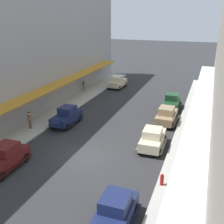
% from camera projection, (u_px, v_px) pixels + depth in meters
% --- Properties ---
extents(ground_plane, '(200.00, 200.00, 0.00)m').
position_uv_depth(ground_plane, '(86.00, 157.00, 21.58)').
color(ground_plane, '#2D2D30').
extents(sidewalk_left, '(3.00, 60.00, 0.15)m').
position_uv_depth(sidewalk_left, '(9.00, 142.00, 23.99)').
color(sidewalk_left, '#B7B5AD').
rests_on(sidewalk_left, ground).
extents(sidewalk_right, '(3.00, 60.00, 0.15)m').
position_uv_depth(sidewalk_right, '(182.00, 175.00, 19.13)').
color(sidewalk_right, '#B7B5AD').
rests_on(sidewalk_right, ground).
extents(parked_car_0, '(2.20, 4.28, 1.84)m').
position_uv_depth(parked_car_0, '(114.00, 213.00, 14.22)').
color(parked_car_0, '#19234C').
rests_on(parked_car_0, ground).
extents(parked_car_1, '(2.29, 4.31, 1.84)m').
position_uv_depth(parked_car_1, '(118.00, 82.00, 41.55)').
color(parked_car_1, beige).
rests_on(parked_car_1, ground).
extents(parked_car_2, '(2.21, 4.29, 1.84)m').
position_uv_depth(parked_car_2, '(167.00, 115.00, 27.91)').
color(parked_car_2, '#997F5B').
rests_on(parked_car_2, ground).
extents(parked_car_3, '(2.19, 4.28, 1.84)m').
position_uv_depth(parked_car_3, '(67.00, 116.00, 27.71)').
color(parked_car_3, '#19234C').
rests_on(parked_car_3, ground).
extents(parked_car_4, '(2.15, 4.26, 1.84)m').
position_uv_depth(parked_car_4, '(172.00, 102.00, 32.17)').
color(parked_car_4, '#193D23').
rests_on(parked_car_4, ground).
extents(parked_car_5, '(2.19, 4.28, 1.84)m').
position_uv_depth(parked_car_5, '(4.00, 157.00, 19.77)').
color(parked_car_5, '#591919').
rests_on(parked_car_5, ground).
extents(parked_car_6, '(2.23, 4.29, 1.84)m').
position_uv_depth(parked_car_6, '(153.00, 138.00, 22.81)').
color(parked_car_6, beige).
rests_on(parked_car_6, ground).
extents(fire_hydrant, '(0.24, 0.24, 0.82)m').
position_uv_depth(fire_hydrant, '(162.00, 179.00, 17.76)').
color(fire_hydrant, '#B21E19').
rests_on(fire_hydrant, sidewalk_right).
extents(pedestrian_0, '(0.36, 0.24, 1.64)m').
position_uv_depth(pedestrian_0, '(84.00, 85.00, 39.23)').
color(pedestrian_0, slate).
rests_on(pedestrian_0, sidewalk_left).
extents(pedestrian_1, '(0.36, 0.28, 1.67)m').
position_uv_depth(pedestrian_1, '(30.00, 120.00, 26.37)').
color(pedestrian_1, '#4C4238').
rests_on(pedestrian_1, sidewalk_left).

